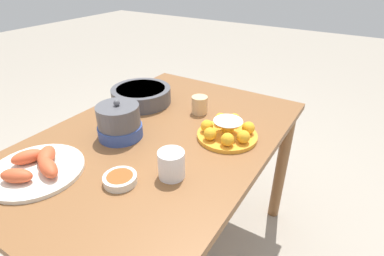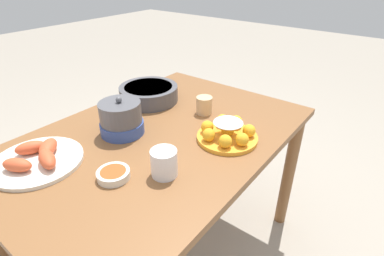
% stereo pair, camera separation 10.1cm
% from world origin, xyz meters
% --- Properties ---
extents(ground_plane, '(12.00, 12.00, 0.00)m').
position_xyz_m(ground_plane, '(0.00, 0.00, 0.00)').
color(ground_plane, '#9E9384').
extents(dining_table, '(1.24, 0.85, 0.71)m').
position_xyz_m(dining_table, '(0.00, 0.00, 0.61)').
color(dining_table, brown).
rests_on(dining_table, ground_plane).
extents(cake_plate, '(0.24, 0.24, 0.08)m').
position_xyz_m(cake_plate, '(0.14, -0.24, 0.74)').
color(cake_plate, gold).
rests_on(cake_plate, dining_table).
extents(serving_bowl, '(0.28, 0.28, 0.08)m').
position_xyz_m(serving_bowl, '(0.21, 0.26, 0.75)').
color(serving_bowl, '#4C4C51').
rests_on(serving_bowl, dining_table).
extents(sauce_bowl, '(0.11, 0.11, 0.03)m').
position_xyz_m(sauce_bowl, '(-0.28, -0.07, 0.73)').
color(sauce_bowl, silver).
rests_on(sauce_bowl, dining_table).
extents(seafood_platter, '(0.30, 0.30, 0.06)m').
position_xyz_m(seafood_platter, '(-0.39, 0.19, 0.73)').
color(seafood_platter, silver).
rests_on(seafood_platter, dining_table).
extents(cup_near, '(0.09, 0.09, 0.09)m').
position_xyz_m(cup_near, '(-0.17, -0.19, 0.76)').
color(cup_near, white).
rests_on(cup_near, dining_table).
extents(cup_far, '(0.07, 0.07, 0.08)m').
position_xyz_m(cup_far, '(0.27, -0.04, 0.75)').
color(cup_far, '#DBB27F').
rests_on(cup_far, dining_table).
extents(warming_pot, '(0.17, 0.17, 0.16)m').
position_xyz_m(warming_pot, '(-0.08, 0.12, 0.78)').
color(warming_pot, '#334C99').
rests_on(warming_pot, dining_table).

